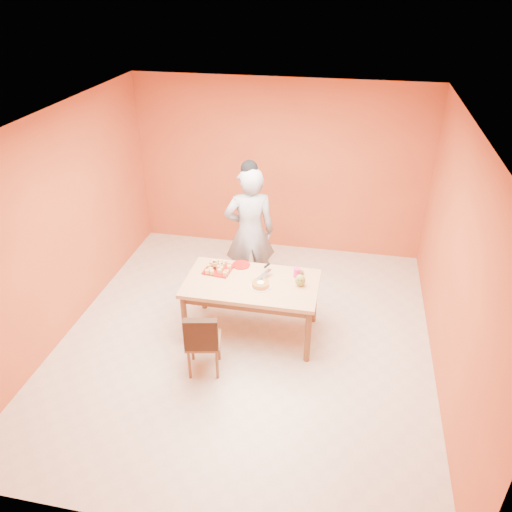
% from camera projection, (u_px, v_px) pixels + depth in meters
% --- Properties ---
extents(floor, '(5.00, 5.00, 0.00)m').
position_uv_depth(floor, '(245.00, 339.00, 6.23)').
color(floor, beige).
rests_on(floor, ground).
extents(ceiling, '(5.00, 5.00, 0.00)m').
position_uv_depth(ceiling, '(243.00, 124.00, 4.87)').
color(ceiling, white).
rests_on(ceiling, wall_back).
extents(wall_back, '(4.50, 0.00, 4.50)m').
position_uv_depth(wall_back, '(279.00, 168.00, 7.67)').
color(wall_back, '#D15C30').
rests_on(wall_back, floor).
extents(wall_left, '(0.00, 5.00, 5.00)m').
position_uv_depth(wall_left, '(60.00, 227.00, 5.93)').
color(wall_left, '#D15C30').
rests_on(wall_left, floor).
extents(wall_right, '(0.00, 5.00, 5.00)m').
position_uv_depth(wall_right, '(456.00, 266.00, 5.17)').
color(wall_right, '#D15C30').
rests_on(wall_right, floor).
extents(dining_table, '(1.60, 0.90, 0.76)m').
position_uv_depth(dining_table, '(252.00, 288.00, 6.02)').
color(dining_table, tan).
rests_on(dining_table, floor).
extents(dining_chair, '(0.46, 0.52, 0.84)m').
position_uv_depth(dining_chair, '(203.00, 340.00, 5.55)').
color(dining_chair, brown).
rests_on(dining_chair, floor).
extents(pastry_pile, '(0.29, 0.29, 0.10)m').
position_uv_depth(pastry_pile, '(218.00, 265.00, 6.18)').
color(pastry_pile, tan).
rests_on(pastry_pile, pastry_platter).
extents(person, '(0.79, 0.64, 1.87)m').
position_uv_depth(person, '(250.00, 233.00, 6.70)').
color(person, '#9B9B9E').
rests_on(person, floor).
extents(pastry_platter, '(0.36, 0.36, 0.02)m').
position_uv_depth(pastry_platter, '(218.00, 269.00, 6.20)').
color(pastry_platter, maroon).
rests_on(pastry_platter, dining_table).
extents(red_dinner_plate, '(0.25, 0.25, 0.01)m').
position_uv_depth(red_dinner_plate, '(241.00, 265.00, 6.30)').
color(red_dinner_plate, maroon).
rests_on(red_dinner_plate, dining_table).
extents(white_cake_plate, '(0.28, 0.28, 0.01)m').
position_uv_depth(white_cake_plate, '(261.00, 286.00, 5.88)').
color(white_cake_plate, silver).
rests_on(white_cake_plate, dining_table).
extents(sponge_cake, '(0.24, 0.24, 0.05)m').
position_uv_depth(sponge_cake, '(261.00, 284.00, 5.87)').
color(sponge_cake, orange).
rests_on(sponge_cake, white_cake_plate).
extents(cake_server, '(0.15, 0.26, 0.01)m').
position_uv_depth(cake_server, '(264.00, 274.00, 6.00)').
color(cake_server, silver).
rests_on(cake_server, sponge_cake).
extents(egg_ornament, '(0.14, 0.12, 0.15)m').
position_uv_depth(egg_ornament, '(300.00, 280.00, 5.86)').
color(egg_ornament, olive).
rests_on(egg_ornament, dining_table).
extents(magenta_glass, '(0.09, 0.09, 0.11)m').
position_uv_depth(magenta_glass, '(297.00, 273.00, 6.05)').
color(magenta_glass, '#DE2175').
rests_on(magenta_glass, dining_table).
extents(checker_tin, '(0.12, 0.12, 0.03)m').
position_uv_depth(checker_tin, '(299.00, 273.00, 6.12)').
color(checker_tin, '#311D0D').
rests_on(checker_tin, dining_table).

